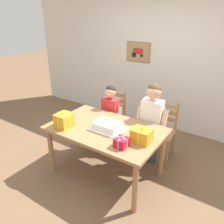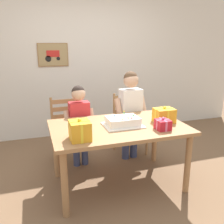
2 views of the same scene
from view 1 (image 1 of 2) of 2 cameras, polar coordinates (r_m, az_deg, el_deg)
name	(u,v)px [view 1 (image 1 of 2)]	position (r m, az deg, el deg)	size (l,w,h in m)	color
ground_plane	(106,172)	(3.55, -1.45, -14.82)	(20.00, 20.00, 0.00)	brown
back_wall	(163,63)	(4.57, 12.68, 11.83)	(6.40, 0.11, 2.60)	silver
dining_table	(106,134)	(3.17, -1.57, -5.46)	(1.55, 0.97, 0.75)	#9E7047
birthday_cake	(108,126)	(3.07, -1.07, -3.54)	(0.44, 0.34, 0.19)	white
gift_box_red_large	(122,142)	(2.70, 2.39, -7.53)	(0.15, 0.16, 0.15)	red
gift_box_beside_cake	(142,135)	(2.80, 7.38, -5.81)	(0.24, 0.19, 0.20)	gold
gift_box_corner_small	(64,120)	(3.20, -11.86, -2.00)	(0.20, 0.22, 0.22)	gold
chair_left	(111,117)	(4.12, -0.24, -1.16)	(0.43, 0.43, 0.92)	#A87A4C
chair_right	(161,131)	(3.73, 12.07, -4.61)	(0.46, 0.46, 0.92)	#A87A4C
child_older	(152,117)	(3.42, 9.91, -1.13)	(0.48, 0.28, 1.29)	#38426B
child_younger	(110,111)	(3.79, -0.41, 0.17)	(0.41, 0.24, 1.14)	#38426B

